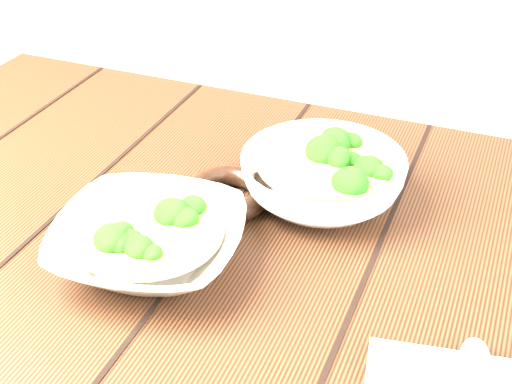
% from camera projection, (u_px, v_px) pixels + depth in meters
% --- Properties ---
extents(table, '(1.20, 0.80, 0.75)m').
position_uv_depth(table, '(224.00, 315.00, 0.93)').
color(table, '#331B0E').
rests_on(table, ground).
extents(soup_bowl_front, '(0.25, 0.25, 0.06)m').
position_uv_depth(soup_bowl_front, '(149.00, 241.00, 0.82)').
color(soup_bowl_front, silver).
rests_on(soup_bowl_front, table).
extents(soup_bowl_back, '(0.28, 0.28, 0.08)m').
position_uv_depth(soup_bowl_back, '(323.00, 178.00, 0.92)').
color(soup_bowl_back, silver).
rests_on(soup_bowl_back, table).
extents(trivet, '(0.15, 0.15, 0.03)m').
position_uv_depth(trivet, '(227.00, 193.00, 0.93)').
color(trivet, black).
rests_on(trivet, table).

